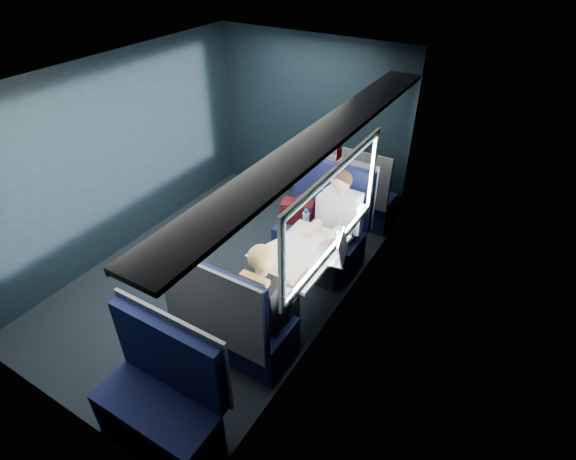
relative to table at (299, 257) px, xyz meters
The scene contains 13 objects.
ground 1.23m from the table, behind, with size 2.80×4.20×0.01m, color black.
room_shell 1.30m from the table, behind, with size 3.00×4.40×2.40m.
table is the anchor object (origin of this frame).
seat_bay_near 0.93m from the table, 103.00° to the left, with size 1.05×0.62×1.26m.
seat_bay_far 0.93m from the table, 101.78° to the right, with size 1.04×0.62×1.26m.
seat_row_front 1.82m from the table, 95.80° to the left, with size 1.04×0.51×1.16m.
seat_row_back 1.82m from the table, 95.80° to the right, with size 1.04×0.51×1.16m.
man 0.70m from the table, 84.48° to the left, with size 0.53×0.56×1.32m.
woman 0.71m from the table, 84.55° to the right, with size 0.53×0.56×1.32m.
papers 0.10m from the table, 138.92° to the right, with size 0.55×0.80×0.01m, color white.
laptop 0.39m from the table, 15.79° to the left, with size 0.36×0.41×0.27m.
bottle_small 0.41m from the table, 37.61° to the left, with size 0.06×0.06×0.21m.
cup 0.49m from the table, 51.51° to the left, with size 0.07×0.07×0.09m, color white.
Camera 1 is at (2.74, -3.07, 3.46)m, focal length 28.00 mm.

